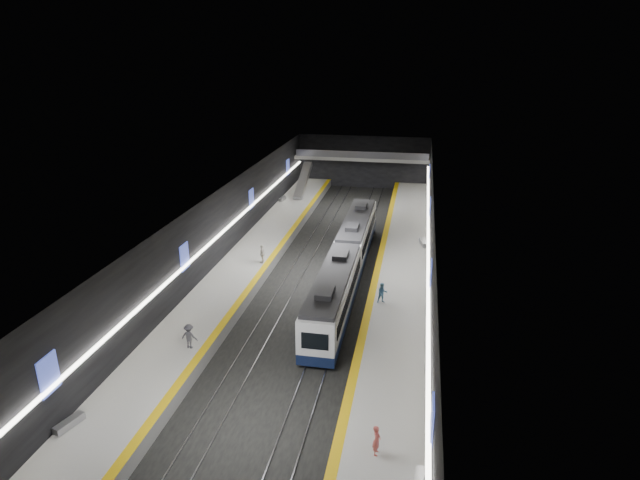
% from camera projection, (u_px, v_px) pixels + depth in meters
% --- Properties ---
extents(ground, '(70.00, 70.00, 0.00)m').
position_uv_depth(ground, '(321.00, 277.00, 51.01)').
color(ground, black).
rests_on(ground, ground).
extents(ceiling, '(20.00, 70.00, 0.04)m').
position_uv_depth(ceiling, '(321.00, 196.00, 48.27)').
color(ceiling, beige).
rests_on(ceiling, wall_left).
extents(wall_left, '(0.04, 70.00, 8.00)m').
position_uv_depth(wall_left, '(219.00, 231.00, 51.40)').
color(wall_left, black).
rests_on(wall_left, ground).
extents(wall_right, '(0.04, 70.00, 8.00)m').
position_uv_depth(wall_right, '(431.00, 245.00, 47.88)').
color(wall_right, black).
rests_on(wall_right, ground).
extents(wall_back, '(20.00, 0.04, 8.00)m').
position_uv_depth(wall_back, '(363.00, 162.00, 81.94)').
color(wall_back, black).
rests_on(wall_back, ground).
extents(platform_left, '(5.00, 70.00, 1.00)m').
position_uv_depth(platform_left, '(246.00, 267.00, 52.16)').
color(platform_left, slate).
rests_on(platform_left, ground).
extents(tile_surface_left, '(5.00, 70.00, 0.02)m').
position_uv_depth(tile_surface_left, '(246.00, 262.00, 51.98)').
color(tile_surface_left, '#A3A39E').
rests_on(tile_surface_left, platform_left).
extents(tactile_strip_left, '(0.60, 70.00, 0.02)m').
position_uv_depth(tactile_strip_left, '(267.00, 263.00, 51.59)').
color(tactile_strip_left, '#DCAD0B').
rests_on(tactile_strip_left, platform_left).
extents(platform_right, '(5.00, 70.00, 1.00)m').
position_uv_depth(platform_right, '(400.00, 278.00, 49.52)').
color(platform_right, slate).
rests_on(platform_right, ground).
extents(tile_surface_right, '(5.00, 70.00, 0.02)m').
position_uv_depth(tile_surface_right, '(401.00, 273.00, 49.35)').
color(tile_surface_right, '#A3A39E').
rests_on(tile_surface_right, platform_right).
extents(tactile_strip_right, '(0.60, 70.00, 0.02)m').
position_uv_depth(tactile_strip_right, '(377.00, 271.00, 49.73)').
color(tactile_strip_right, '#DCAD0B').
rests_on(tactile_strip_right, platform_right).
extents(rails, '(6.52, 70.00, 0.12)m').
position_uv_depth(rails, '(321.00, 277.00, 50.99)').
color(rails, gray).
rests_on(rails, ground).
extents(train, '(2.69, 30.05, 3.60)m').
position_uv_depth(train, '(347.00, 260.00, 49.33)').
color(train, '#101A3B').
rests_on(train, ground).
extents(ad_posters, '(19.94, 53.50, 2.20)m').
position_uv_depth(ad_posters, '(323.00, 229.00, 50.39)').
color(ad_posters, '#4658D3').
rests_on(ad_posters, wall_left).
extents(cove_light_left, '(0.25, 68.60, 0.12)m').
position_uv_depth(cove_light_left, '(221.00, 233.00, 51.43)').
color(cove_light_left, white).
rests_on(cove_light_left, wall_left).
extents(cove_light_right, '(0.25, 68.60, 0.12)m').
position_uv_depth(cove_light_right, '(428.00, 247.00, 47.99)').
color(cove_light_right, white).
rests_on(cove_light_right, wall_right).
extents(mezzanine_bridge, '(20.00, 3.00, 1.50)m').
position_uv_depth(mezzanine_bridge, '(362.00, 158.00, 79.67)').
color(mezzanine_bridge, gray).
rests_on(mezzanine_bridge, wall_left).
extents(escalator, '(1.20, 7.50, 3.92)m').
position_uv_depth(escalator, '(303.00, 180.00, 75.33)').
color(escalator, '#99999E').
rests_on(escalator, platform_left).
extents(bench_left_near, '(0.99, 1.85, 0.44)m').
position_uv_depth(bench_left_near, '(69.00, 423.00, 29.45)').
color(bench_left_near, '#99999E').
rests_on(bench_left_near, platform_left).
extents(bench_left_far, '(0.65, 1.73, 0.41)m').
position_uv_depth(bench_left_far, '(282.00, 199.00, 72.52)').
color(bench_left_far, '#99999E').
rests_on(bench_left_far, platform_left).
extents(bench_right_far, '(1.03, 2.12, 0.50)m').
position_uv_depth(bench_right_far, '(424.00, 243.00, 56.29)').
color(bench_right_far, '#99999E').
rests_on(bench_right_far, platform_right).
extents(passenger_right_a, '(0.41, 0.62, 1.69)m').
position_uv_depth(passenger_right_a, '(377.00, 440.00, 27.26)').
color(passenger_right_a, '#D0564D').
rests_on(passenger_right_a, platform_right).
extents(passenger_right_b, '(1.01, 0.91, 1.72)m').
position_uv_depth(passenger_right_b, '(382.00, 293.00, 43.45)').
color(passenger_right_b, teal).
rests_on(passenger_right_b, platform_right).
extents(passenger_left_a, '(0.53, 1.11, 1.84)m').
position_uv_depth(passenger_left_a, '(262.00, 254.00, 51.46)').
color(passenger_left_a, beige).
rests_on(passenger_left_a, platform_left).
extents(passenger_left_b, '(1.20, 0.73, 1.81)m').
position_uv_depth(passenger_left_b, '(189.00, 336.00, 36.90)').
color(passenger_left_b, '#45454D').
rests_on(passenger_left_b, platform_left).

